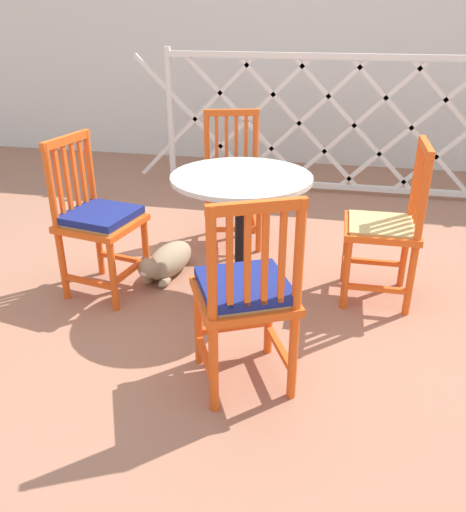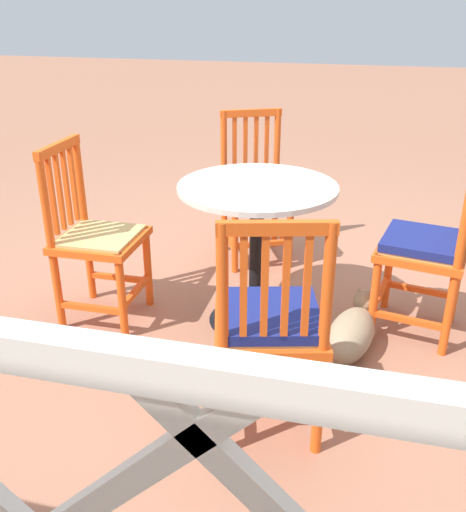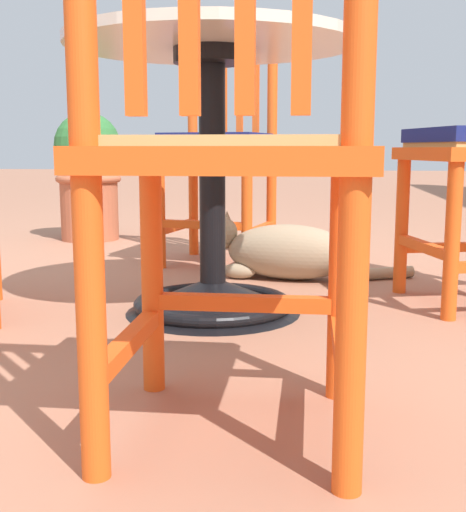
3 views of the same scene
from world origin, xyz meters
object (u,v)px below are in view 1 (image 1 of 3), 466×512
Objects in this scene: orange_chair_by_planter at (98,220)px; cafe_table at (241,251)px; orange_chair_at_corner at (245,295)px; orange_chair_facing_out at (232,182)px; tabby_cat at (166,262)px; orange_chair_tucked_in at (386,228)px.

cafe_table is at bearing 6.99° from orange_chair_by_planter.
orange_chair_by_planter is at bearing 145.56° from orange_chair_at_corner.
cafe_table is at bearing -74.61° from orange_chair_facing_out.
tabby_cat is (-0.29, -0.62, -0.35)m from orange_chair_facing_out.
orange_chair_facing_out is at bearing 148.36° from orange_chair_tucked_in.
orange_chair_by_planter is at bearing -124.36° from orange_chair_facing_out.
orange_chair_tucked_in and orange_chair_by_planter have the same top height.
orange_chair_tucked_in is at bearing 0.07° from tabby_cat.
orange_chair_at_corner is 1.19m from tabby_cat.
cafe_table is 0.83× the size of orange_chair_tucked_in.
tabby_cat is at bearing 39.62° from orange_chair_by_planter.
tabby_cat is (0.30, 0.25, -0.35)m from orange_chair_by_planter.
orange_chair_facing_out is (-1.00, 0.62, 0.01)m from orange_chair_tucked_in.
orange_chair_by_planter is (-0.59, -0.87, 0.00)m from orange_chair_facing_out.
cafe_table is 0.83m from orange_chair_by_planter.
orange_chair_facing_out is at bearing 103.89° from orange_chair_at_corner.
orange_chair_tucked_in is (0.62, 0.92, -0.01)m from orange_chair_at_corner.
orange_chair_by_planter is (-0.97, 0.67, 0.00)m from orange_chair_at_corner.
orange_chair_at_corner is 1.18m from orange_chair_by_planter.
cafe_table is at bearing 102.36° from orange_chair_at_corner.
orange_chair_tucked_in and orange_chair_facing_out have the same top height.
orange_chair_at_corner is at bearing -53.83° from tabby_cat.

